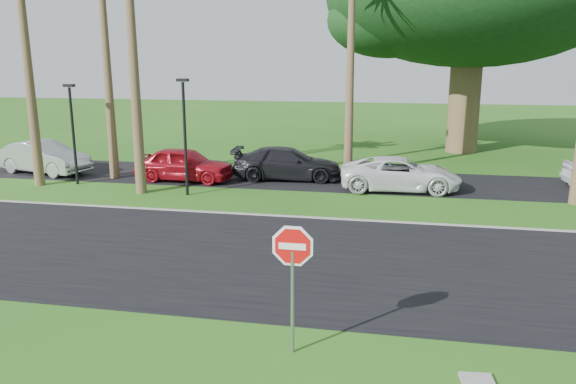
# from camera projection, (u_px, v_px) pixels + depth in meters

# --- Properties ---
(ground) EXTENTS (120.00, 120.00, 0.00)m
(ground) POSITION_uv_depth(u_px,v_px,m) (295.00, 288.00, 13.52)
(ground) COLOR #245916
(ground) RESTS_ON ground
(road) EXTENTS (120.00, 8.00, 0.02)m
(road) POSITION_uv_depth(u_px,v_px,m) (308.00, 259.00, 15.42)
(road) COLOR black
(road) RESTS_ON ground
(parking_strip) EXTENTS (120.00, 5.00, 0.02)m
(parking_strip) POSITION_uv_depth(u_px,v_px,m) (345.00, 180.00, 25.45)
(parking_strip) COLOR black
(parking_strip) RESTS_ON ground
(curb) EXTENTS (120.00, 0.12, 0.06)m
(curb) POSITION_uv_depth(u_px,v_px,m) (327.00, 218.00, 19.29)
(curb) COLOR gray
(curb) RESTS_ON ground
(stop_sign_near) EXTENTS (1.05, 0.07, 2.62)m
(stop_sign_near) POSITION_uv_depth(u_px,v_px,m) (293.00, 263.00, 10.15)
(stop_sign_near) COLOR gray
(stop_sign_near) RESTS_ON ground
(streetlight_left) EXTENTS (0.45, 0.25, 4.34)m
(streetlight_left) POSITION_uv_depth(u_px,v_px,m) (73.00, 127.00, 24.16)
(streetlight_left) COLOR black
(streetlight_left) RESTS_ON ground
(streetlight_right) EXTENTS (0.45, 0.25, 4.64)m
(streetlight_right) POSITION_uv_depth(u_px,v_px,m) (185.00, 130.00, 22.14)
(streetlight_right) COLOR black
(streetlight_right) RESTS_ON ground
(car_silver) EXTENTS (4.93, 2.69, 1.54)m
(car_silver) POSITION_uv_depth(u_px,v_px,m) (44.00, 158.00, 26.84)
(car_silver) COLOR #B2B6BA
(car_silver) RESTS_ON ground
(car_red) EXTENTS (4.49, 1.94, 1.51)m
(car_red) POSITION_uv_depth(u_px,v_px,m) (184.00, 164.00, 25.21)
(car_red) COLOR maroon
(car_red) RESTS_ON ground
(car_dark) EXTENTS (5.14, 2.48, 1.44)m
(car_dark) POSITION_uv_depth(u_px,v_px,m) (287.00, 164.00, 25.52)
(car_dark) COLOR black
(car_dark) RESTS_ON ground
(car_minivan) EXTENTS (5.10, 2.60, 1.38)m
(car_minivan) POSITION_uv_depth(u_px,v_px,m) (400.00, 174.00, 23.38)
(car_minivan) COLOR white
(car_minivan) RESTS_ON ground
(utility_slab) EXTENTS (0.58, 0.40, 0.06)m
(utility_slab) POSITION_uv_depth(u_px,v_px,m) (477.00, 379.00, 9.60)
(utility_slab) COLOR gray
(utility_slab) RESTS_ON ground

